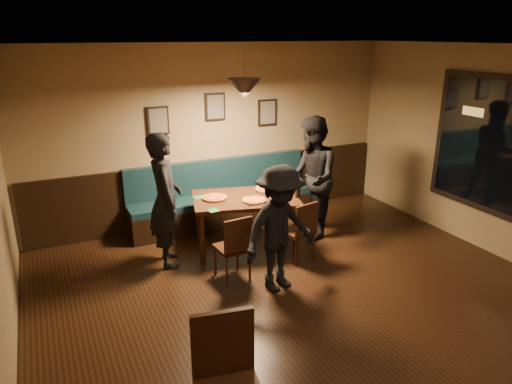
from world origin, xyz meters
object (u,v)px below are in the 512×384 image
(soda_glass, at_px, (298,192))
(booth_bench, at_px, (224,195))
(diner_right, at_px, (311,179))
(diner_left, at_px, (165,200))
(dining_table, at_px, (245,223))
(chair_near_right, at_px, (297,230))
(chair_near_left, at_px, (232,246))
(tabasco_bottle, at_px, (278,188))
(diner_front, at_px, (280,229))

(soda_glass, bearing_deg, booth_bench, 115.37)
(diner_right, bearing_deg, diner_left, -69.83)
(dining_table, bearing_deg, chair_near_right, -36.25)
(chair_near_left, xyz_separation_m, tabasco_bottle, (1.01, 0.70, 0.41))
(diner_right, xyz_separation_m, diner_front, (-1.14, -1.15, -0.14))
(chair_near_left, xyz_separation_m, diner_left, (-0.62, 0.72, 0.47))
(chair_near_left, distance_m, diner_right, 1.75)
(chair_near_left, bearing_deg, diner_left, 125.65)
(booth_bench, xyz_separation_m, diner_left, (-1.17, -0.93, 0.39))
(chair_near_right, distance_m, soda_glass, 0.54)
(dining_table, xyz_separation_m, diner_front, (-0.09, -1.18, 0.38))
(diner_right, bearing_deg, chair_near_right, -22.48)
(diner_left, xyz_separation_m, tabasco_bottle, (1.63, -0.02, -0.06))
(diner_front, distance_m, soda_glass, 1.14)
(dining_table, xyz_separation_m, diner_right, (1.04, -0.04, 0.53))
(tabasco_bottle, bearing_deg, soda_glass, -66.47)
(diner_right, height_order, diner_front, diner_right)
(soda_glass, bearing_deg, diner_left, 169.19)
(booth_bench, height_order, chair_near_left, booth_bench)
(diner_left, bearing_deg, diner_front, -131.20)
(booth_bench, relative_size, tabasco_bottle, 23.37)
(diner_right, bearing_deg, tabasco_bottle, -71.85)
(booth_bench, relative_size, diner_right, 1.65)
(diner_right, height_order, tabasco_bottle, diner_right)
(booth_bench, relative_size, dining_table, 2.09)
(diner_front, relative_size, soda_glass, 9.88)
(chair_near_right, height_order, diner_front, diner_front)
(chair_near_left, relative_size, diner_front, 0.55)
(diner_front, height_order, soda_glass, diner_front)
(diner_left, bearing_deg, dining_table, -82.59)
(chair_near_right, height_order, diner_left, diner_left)
(booth_bench, height_order, diner_left, diner_left)
(dining_table, height_order, diner_front, diner_front)
(diner_left, bearing_deg, soda_glass, -92.48)
(booth_bench, bearing_deg, tabasco_bottle, -64.04)
(diner_left, xyz_separation_m, soda_glass, (1.77, -0.34, -0.04))
(diner_right, distance_m, soda_glass, 0.49)
(dining_table, height_order, diner_left, diner_left)
(diner_right, relative_size, tabasco_bottle, 14.17)
(soda_glass, bearing_deg, dining_table, 153.85)
(booth_bench, bearing_deg, diner_front, -93.77)
(booth_bench, xyz_separation_m, diner_right, (1.00, -0.99, 0.41))
(soda_glass, relative_size, tabasco_bottle, 1.21)
(booth_bench, height_order, tabasco_bottle, booth_bench)
(chair_near_left, height_order, diner_left, diner_left)
(dining_table, relative_size, chair_near_left, 1.70)
(dining_table, height_order, chair_near_left, chair_near_left)
(dining_table, xyz_separation_m, soda_glass, (0.65, -0.32, 0.46))
(diner_right, bearing_deg, diner_front, -23.12)
(dining_table, relative_size, diner_left, 0.81)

